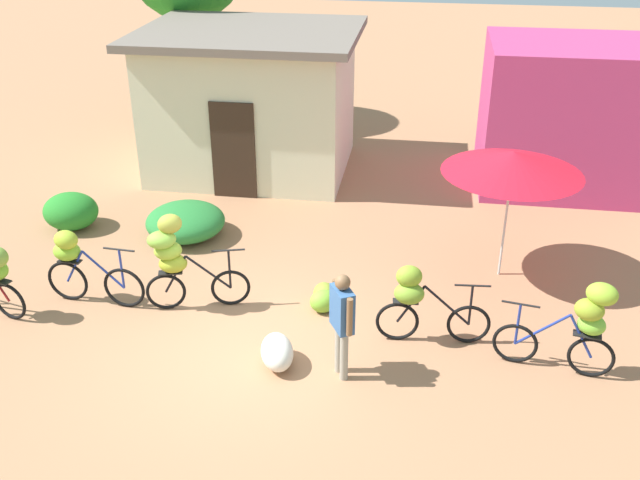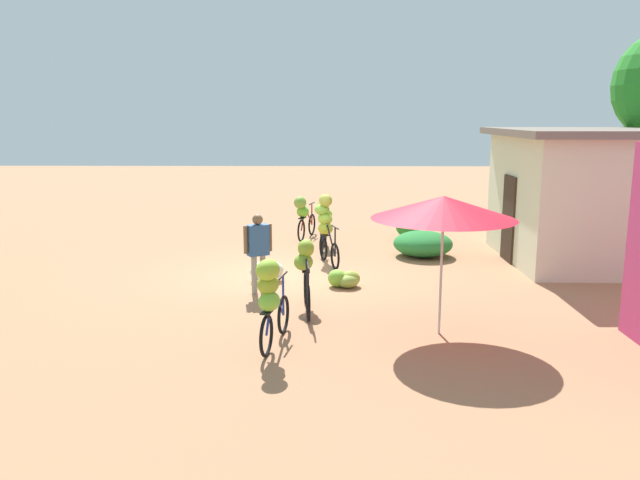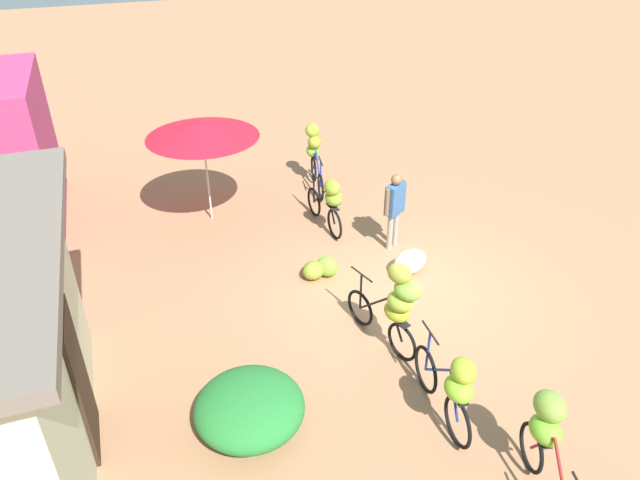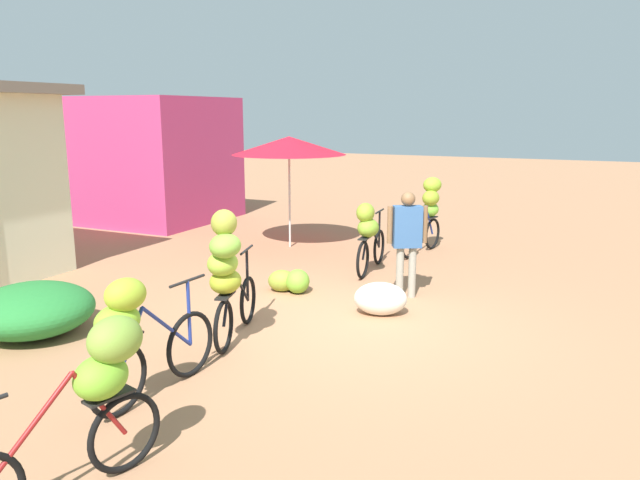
{
  "view_description": "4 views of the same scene",
  "coord_description": "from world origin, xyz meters",
  "px_view_note": "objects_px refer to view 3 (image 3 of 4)",
  "views": [
    {
      "loc": [
        2.3,
        -8.2,
        6.1
      ],
      "look_at": [
        0.85,
        1.35,
        1.12
      ],
      "focal_mm": 40.83,
      "sensor_mm": 36.0,
      "label": 1
    },
    {
      "loc": [
        13.21,
        0.98,
        3.37
      ],
      "look_at": [
        0.79,
        0.8,
        0.93
      ],
      "focal_mm": 35.63,
      "sensor_mm": 36.0,
      "label": 2
    },
    {
      "loc": [
        -7.23,
        4.19,
        6.15
      ],
      "look_at": [
        0.59,
        1.4,
        0.99
      ],
      "focal_mm": 33.01,
      "sensor_mm": 36.0,
      "label": 3
    },
    {
      "loc": [
        -6.8,
        -2.82,
        2.64
      ],
      "look_at": [
        1.21,
        0.91,
        0.77
      ],
      "focal_mm": 34.11,
      "sensor_mm": 36.0,
      "label": 4
    }
  ],
  "objects_px": {
    "bicycle_by_shop": "(330,200)",
    "person_vendor": "(395,204)",
    "market_umbrella": "(202,128)",
    "bicycle_center_loaded": "(396,302)",
    "bicycle_leftmost": "(548,439)",
    "bicycle_near_pile": "(452,386)",
    "produce_sack": "(410,262)",
    "bicycle_rightmost": "(314,151)",
    "banana_pile_on_ground": "(318,269)"
  },
  "relations": [
    {
      "from": "bicycle_by_shop",
      "to": "person_vendor",
      "type": "bearing_deg",
      "value": -135.58
    },
    {
      "from": "market_umbrella",
      "to": "person_vendor",
      "type": "distance_m",
      "value": 3.98
    },
    {
      "from": "bicycle_center_loaded",
      "to": "bicycle_by_shop",
      "type": "relative_size",
      "value": 0.98
    },
    {
      "from": "bicycle_leftmost",
      "to": "bicycle_near_pile",
      "type": "bearing_deg",
      "value": 28.06
    },
    {
      "from": "market_umbrella",
      "to": "bicycle_leftmost",
      "type": "distance_m",
      "value": 8.07
    },
    {
      "from": "bicycle_center_loaded",
      "to": "produce_sack",
      "type": "height_order",
      "value": "bicycle_center_loaded"
    },
    {
      "from": "bicycle_by_shop",
      "to": "bicycle_rightmost",
      "type": "distance_m",
      "value": 2.17
    },
    {
      "from": "bicycle_leftmost",
      "to": "produce_sack",
      "type": "relative_size",
      "value": 2.3
    },
    {
      "from": "bicycle_rightmost",
      "to": "banana_pile_on_ground",
      "type": "relative_size",
      "value": 2.04
    },
    {
      "from": "market_umbrella",
      "to": "bicycle_center_loaded",
      "type": "bearing_deg",
      "value": -159.84
    },
    {
      "from": "bicycle_rightmost",
      "to": "person_vendor",
      "type": "height_order",
      "value": "person_vendor"
    },
    {
      "from": "market_umbrella",
      "to": "bicycle_near_pile",
      "type": "xyz_separation_m",
      "value": [
        -6.49,
        -1.86,
        -1.28
      ]
    },
    {
      "from": "banana_pile_on_ground",
      "to": "bicycle_near_pile",
      "type": "bearing_deg",
      "value": -173.25
    },
    {
      "from": "person_vendor",
      "to": "bicycle_near_pile",
      "type": "bearing_deg",
      "value": 163.76
    },
    {
      "from": "produce_sack",
      "to": "market_umbrella",
      "type": "bearing_deg",
      "value": 43.61
    },
    {
      "from": "bicycle_near_pile",
      "to": "banana_pile_on_ground",
      "type": "relative_size",
      "value": 2.11
    },
    {
      "from": "bicycle_leftmost",
      "to": "bicycle_near_pile",
      "type": "relative_size",
      "value": 0.99
    },
    {
      "from": "banana_pile_on_ground",
      "to": "bicycle_leftmost",
      "type": "bearing_deg",
      "value": -168.04
    },
    {
      "from": "bicycle_center_loaded",
      "to": "produce_sack",
      "type": "distance_m",
      "value": 2.26
    },
    {
      "from": "banana_pile_on_ground",
      "to": "produce_sack",
      "type": "distance_m",
      "value": 1.66
    },
    {
      "from": "bicycle_leftmost",
      "to": "produce_sack",
      "type": "distance_m",
      "value": 4.49
    },
    {
      "from": "bicycle_leftmost",
      "to": "banana_pile_on_ground",
      "type": "bearing_deg",
      "value": 11.96
    },
    {
      "from": "bicycle_leftmost",
      "to": "bicycle_by_shop",
      "type": "bearing_deg",
      "value": 2.68
    },
    {
      "from": "market_umbrella",
      "to": "bicycle_rightmost",
      "type": "relative_size",
      "value": 1.4
    },
    {
      "from": "bicycle_by_shop",
      "to": "banana_pile_on_ground",
      "type": "relative_size",
      "value": 2.11
    },
    {
      "from": "market_umbrella",
      "to": "person_vendor",
      "type": "xyz_separation_m",
      "value": [
        -2.27,
        -3.09,
        -1.07
      ]
    },
    {
      "from": "bicycle_leftmost",
      "to": "bicycle_rightmost",
      "type": "relative_size",
      "value": 1.02
    },
    {
      "from": "bicycle_leftmost",
      "to": "bicycle_rightmost",
      "type": "xyz_separation_m",
      "value": [
        8.4,
        -0.13,
        0.09
      ]
    },
    {
      "from": "bicycle_near_pile",
      "to": "bicycle_center_loaded",
      "type": "height_order",
      "value": "bicycle_center_loaded"
    },
    {
      "from": "bicycle_rightmost",
      "to": "bicycle_near_pile",
      "type": "bearing_deg",
      "value": 174.43
    },
    {
      "from": "bicycle_center_loaded",
      "to": "bicycle_rightmost",
      "type": "relative_size",
      "value": 1.01
    },
    {
      "from": "market_umbrella",
      "to": "bicycle_rightmost",
      "type": "height_order",
      "value": "market_umbrella"
    },
    {
      "from": "bicycle_rightmost",
      "to": "person_vendor",
      "type": "bearing_deg",
      "value": -170.49
    },
    {
      "from": "bicycle_leftmost",
      "to": "bicycle_center_loaded",
      "type": "distance_m",
      "value": 2.72
    },
    {
      "from": "bicycle_near_pile",
      "to": "bicycle_rightmost",
      "type": "distance_m",
      "value": 7.34
    },
    {
      "from": "bicycle_near_pile",
      "to": "bicycle_by_shop",
      "type": "xyz_separation_m",
      "value": [
        5.17,
        -0.29,
        -0.01
      ]
    },
    {
      "from": "bicycle_rightmost",
      "to": "banana_pile_on_ground",
      "type": "distance_m",
      "value": 3.79
    },
    {
      "from": "bicycle_leftmost",
      "to": "bicycle_rightmost",
      "type": "height_order",
      "value": "bicycle_rightmost"
    },
    {
      "from": "banana_pile_on_ground",
      "to": "bicycle_center_loaded",
      "type": "bearing_deg",
      "value": -169.69
    },
    {
      "from": "market_umbrella",
      "to": "bicycle_rightmost",
      "type": "xyz_separation_m",
      "value": [
        0.81,
        -2.57,
        -1.16
      ]
    },
    {
      "from": "bicycle_near_pile",
      "to": "bicycle_by_shop",
      "type": "bearing_deg",
      "value": -3.23
    },
    {
      "from": "bicycle_near_pile",
      "to": "bicycle_by_shop",
      "type": "height_order",
      "value": "bicycle_near_pile"
    },
    {
      "from": "bicycle_leftmost",
      "to": "banana_pile_on_ground",
      "type": "height_order",
      "value": "bicycle_leftmost"
    },
    {
      "from": "bicycle_by_shop",
      "to": "banana_pile_on_ground",
      "type": "xyz_separation_m",
      "value": [
        -1.41,
        0.74,
        -0.55
      ]
    },
    {
      "from": "bicycle_leftmost",
      "to": "bicycle_near_pile",
      "type": "height_order",
      "value": "bicycle_near_pile"
    },
    {
      "from": "bicycle_center_loaded",
      "to": "person_vendor",
      "type": "xyz_separation_m",
      "value": [
        2.67,
        -1.27,
        0.01
      ]
    },
    {
      "from": "bicycle_near_pile",
      "to": "bicycle_rightmost",
      "type": "bearing_deg",
      "value": -5.57
    },
    {
      "from": "bicycle_rightmost",
      "to": "banana_pile_on_ground",
      "type": "height_order",
      "value": "bicycle_rightmost"
    },
    {
      "from": "bicycle_leftmost",
      "to": "bicycle_by_shop",
      "type": "height_order",
      "value": "bicycle_leftmost"
    },
    {
      "from": "bicycle_by_shop",
      "to": "person_vendor",
      "type": "relative_size",
      "value": 1.06
    }
  ]
}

